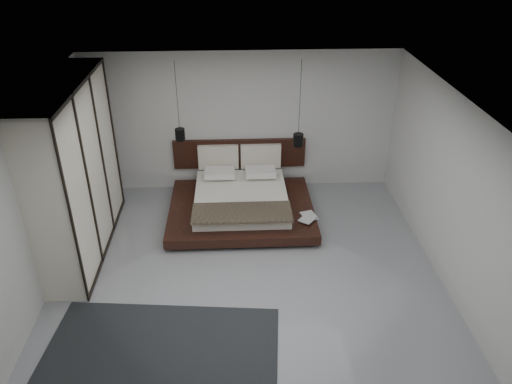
{
  "coord_description": "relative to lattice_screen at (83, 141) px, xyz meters",
  "views": [
    {
      "loc": [
        -0.17,
        -6.17,
        5.0
      ],
      "look_at": [
        0.19,
        1.2,
        0.84
      ],
      "focal_mm": 35.0,
      "sensor_mm": 36.0,
      "label": 1
    }
  ],
  "objects": [
    {
      "name": "bed",
      "position": [
        2.89,
        -0.54,
        -1.02
      ],
      "size": [
        2.64,
        2.34,
        1.05
      ],
      "color": "black",
      "rests_on": "floor"
    },
    {
      "name": "pendant_left",
      "position": [
        1.81,
        -0.13,
        0.16
      ],
      "size": [
        0.18,
        0.18,
        1.45
      ],
      "color": "black",
      "rests_on": "ceiling"
    },
    {
      "name": "pendant_right",
      "position": [
        3.98,
        -0.13,
        0.01
      ],
      "size": [
        0.19,
        0.19,
        1.61
      ],
      "color": "black",
      "rests_on": "ceiling"
    },
    {
      "name": "floor",
      "position": [
        2.95,
        -2.45,
        -1.3
      ],
      "size": [
        6.0,
        6.0,
        0.0
      ],
      "primitive_type": "plane",
      "color": "gray",
      "rests_on": "ground"
    },
    {
      "name": "ceiling",
      "position": [
        2.95,
        -2.45,
        1.5
      ],
      "size": [
        6.0,
        6.0,
        0.0
      ],
      "primitive_type": "plane",
      "rotation": [
        3.14,
        0.0,
        0.0
      ],
      "color": "white",
      "rests_on": "wall_back"
    },
    {
      "name": "rug",
      "position": [
        1.75,
        -4.15,
        -1.29
      ],
      "size": [
        3.23,
        2.45,
        0.01
      ],
      "primitive_type": "cube",
      "rotation": [
        0.0,
        0.0,
        -0.1
      ],
      "color": "black",
      "rests_on": "floor"
    },
    {
      "name": "wardrobe",
      "position": [
        0.25,
        -1.47,
        0.12
      ],
      "size": [
        0.68,
        2.9,
        2.85
      ],
      "color": "silver",
      "rests_on": "floor"
    },
    {
      "name": "wall_back",
      "position": [
        2.95,
        0.55,
        0.1
      ],
      "size": [
        6.0,
        0.0,
        6.0
      ],
      "primitive_type": "plane",
      "rotation": [
        1.57,
        0.0,
        0.0
      ],
      "color": "#BBBBB8",
      "rests_on": "floor"
    },
    {
      "name": "wall_left",
      "position": [
        -0.05,
        -2.45,
        0.1
      ],
      "size": [
        0.0,
        6.0,
        6.0
      ],
      "primitive_type": "plane",
      "rotation": [
        1.57,
        0.0,
        1.57
      ],
      "color": "#BBBBB8",
      "rests_on": "floor"
    },
    {
      "name": "lattice_screen",
      "position": [
        0.0,
        0.0,
        0.0
      ],
      "size": [
        0.05,
        0.9,
        2.6
      ],
      "primitive_type": "cube",
      "color": "black",
      "rests_on": "floor"
    },
    {
      "name": "wall_front",
      "position": [
        2.95,
        -5.45,
        0.1
      ],
      "size": [
        6.0,
        0.0,
        6.0
      ],
      "primitive_type": "plane",
      "rotation": [
        -1.57,
        0.0,
        0.0
      ],
      "color": "#BBBBB8",
      "rests_on": "floor"
    },
    {
      "name": "book_upper",
      "position": [
        3.96,
        -1.2,
        -1.01
      ],
      "size": [
        0.37,
        0.39,
        0.02
      ],
      "primitive_type": "imported",
      "rotation": [
        0.0,
        0.0,
        -0.66
      ],
      "color": "#99724C",
      "rests_on": "book_lower"
    },
    {
      "name": "wall_right",
      "position": [
        5.95,
        -2.45,
        0.1
      ],
      "size": [
        0.0,
        6.0,
        6.0
      ],
      "primitive_type": "plane",
      "rotation": [
        1.57,
        0.0,
        -1.57
      ],
      "color": "#BBBBB8",
      "rests_on": "floor"
    },
    {
      "name": "book_lower",
      "position": [
        3.98,
        -1.17,
        -1.04
      ],
      "size": [
        0.32,
        0.37,
        0.03
      ],
      "primitive_type": "imported",
      "rotation": [
        0.0,
        0.0,
        0.28
      ],
      "color": "#99724C",
      "rests_on": "bed"
    }
  ]
}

